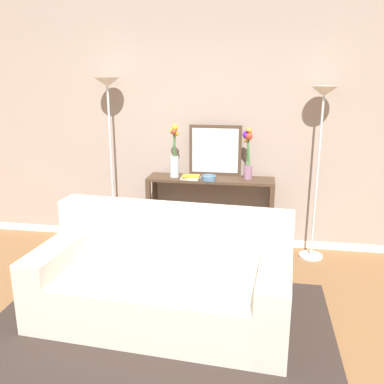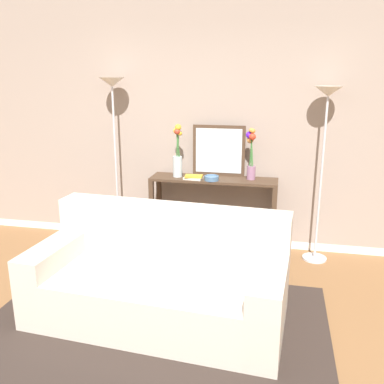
{
  "view_description": "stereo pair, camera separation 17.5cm",
  "coord_description": "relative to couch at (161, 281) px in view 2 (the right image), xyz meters",
  "views": [
    {
      "loc": [
        0.7,
        -2.42,
        1.96
      ],
      "look_at": [
        0.08,
        1.32,
        0.9
      ],
      "focal_mm": 39.42,
      "sensor_mm": 36.0,
      "label": 1
    },
    {
      "loc": [
        0.87,
        -2.39,
        1.96
      ],
      "look_at": [
        0.08,
        1.32,
        0.9
      ],
      "focal_mm": 39.42,
      "sensor_mm": 36.0,
      "label": 2
    }
  ],
  "objects": [
    {
      "name": "floor_lamp_right",
      "position": [
        1.34,
        1.42,
        1.14
      ],
      "size": [
        0.28,
        0.28,
        1.85
      ],
      "color": "silver",
      "rests_on": "ground"
    },
    {
      "name": "area_rug",
      "position": [
        -0.0,
        -0.16,
        -0.3
      ],
      "size": [
        2.75,
        1.8,
        0.01
      ],
      "color": "#332823",
      "rests_on": "ground"
    },
    {
      "name": "ground_plane",
      "position": [
        0.04,
        -0.64,
        -0.32
      ],
      "size": [
        16.0,
        16.0,
        0.02
      ],
      "primitive_type": "cube",
      "color": "brown"
    },
    {
      "name": "console_table",
      "position": [
        0.21,
        1.42,
        0.28
      ],
      "size": [
        1.4,
        0.35,
        0.86
      ],
      "color": "#473323",
      "rests_on": "ground"
    },
    {
      "name": "vase_tall_flowers",
      "position": [
        -0.2,
        1.41,
        0.8
      ],
      "size": [
        0.11,
        0.13,
        0.59
      ],
      "color": "silver",
      "rests_on": "console_table"
    },
    {
      "name": "fruit_bowl",
      "position": [
        0.2,
        1.31,
        0.58
      ],
      "size": [
        0.16,
        0.16,
        0.05
      ],
      "color": "#4C7093",
      "rests_on": "console_table"
    },
    {
      "name": "book_row_under_console",
      "position": [
        -0.15,
        1.42,
        -0.25
      ],
      "size": [
        0.44,
        0.18,
        0.12
      ],
      "color": "#BC3328",
      "rests_on": "ground"
    },
    {
      "name": "couch",
      "position": [
        0.0,
        0.0,
        0.0
      ],
      "size": [
        2.1,
        1.11,
        0.88
      ],
      "color": "beige",
      "rests_on": "ground"
    },
    {
      "name": "floor_lamp_left",
      "position": [
        -0.93,
        1.42,
        1.21
      ],
      "size": [
        0.28,
        0.28,
        1.93
      ],
      "color": "silver",
      "rests_on": "ground"
    },
    {
      "name": "back_wall",
      "position": [
        0.04,
        1.73,
        1.21
      ],
      "size": [
        12.0,
        0.15,
        3.03
      ],
      "color": "white",
      "rests_on": "ground"
    },
    {
      "name": "vase_short_flowers",
      "position": [
        0.6,
        1.45,
        0.84
      ],
      "size": [
        0.12,
        0.13,
        0.56
      ],
      "color": "gray",
      "rests_on": "console_table"
    },
    {
      "name": "wall_mirror",
      "position": [
        0.24,
        1.56,
        0.83
      ],
      "size": [
        0.58,
        0.02,
        0.56
      ],
      "color": "#473323",
      "rests_on": "console_table"
    },
    {
      "name": "book_stack",
      "position": [
        0.0,
        1.32,
        0.57
      ],
      "size": [
        0.21,
        0.14,
        0.05
      ],
      "color": "silver",
      "rests_on": "console_table"
    }
  ]
}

